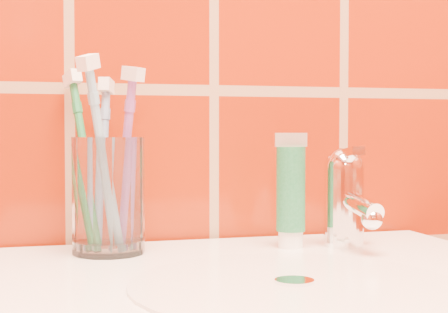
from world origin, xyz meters
name	(u,v)px	position (x,y,z in m)	size (l,w,h in m)	color
glass_tumbler	(109,195)	(-0.14, 1.12, 0.92)	(0.08, 0.08, 0.13)	white
toothpaste_tube	(291,194)	(0.07, 1.10, 0.91)	(0.04, 0.03, 0.14)	white
faucet	(346,194)	(0.14, 1.09, 0.91)	(0.05, 0.11, 0.12)	white
toothbrush_0	(86,161)	(-0.17, 1.14, 0.95)	(0.05, 0.09, 0.22)	#1E713B
toothbrush_1	(125,162)	(-0.13, 1.11, 0.95)	(0.04, 0.05, 0.22)	#89489B
toothbrush_2	(103,166)	(-0.15, 1.14, 0.95)	(0.04, 0.06, 0.21)	#7096C8
toothbrush_3	(103,159)	(-0.15, 1.09, 0.96)	(0.06, 0.06, 0.23)	#77B0D4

